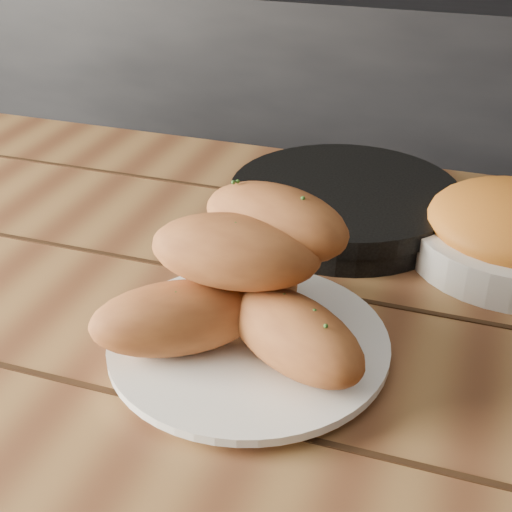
% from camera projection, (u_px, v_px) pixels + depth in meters
% --- Properties ---
extents(table, '(1.61, 0.92, 0.75)m').
position_uv_depth(table, '(249.00, 418.00, 0.69)').
color(table, olive).
rests_on(table, ground).
extents(plate, '(0.25, 0.25, 0.02)m').
position_uv_depth(plate, '(249.00, 345.00, 0.63)').
color(plate, white).
rests_on(plate, table).
extents(bread_rolls, '(0.26, 0.23, 0.13)m').
position_uv_depth(bread_rolls, '(248.00, 281.00, 0.60)').
color(bread_rolls, '#A75E2E').
rests_on(bread_rolls, plate).
extents(skillet, '(0.40, 0.27, 0.05)m').
position_uv_depth(skillet, '(346.00, 203.00, 0.84)').
color(skillet, black).
rests_on(skillet, table).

